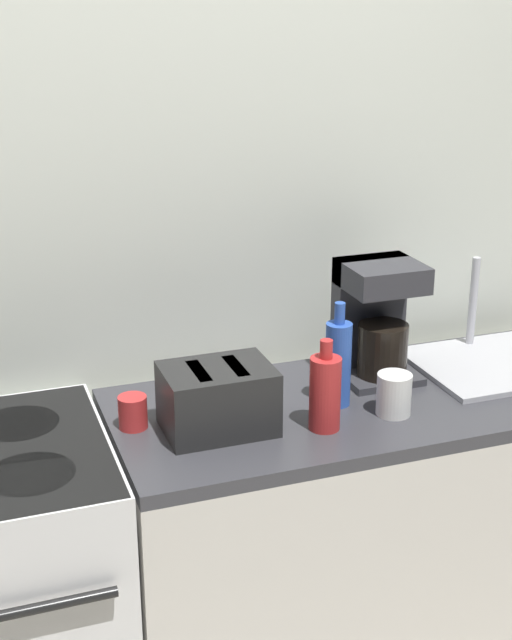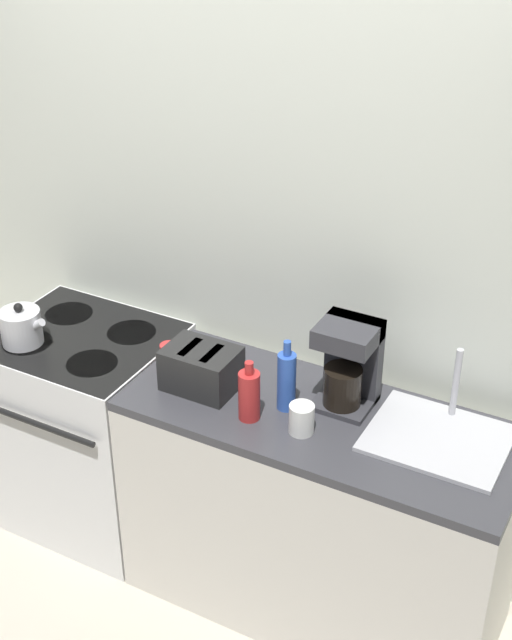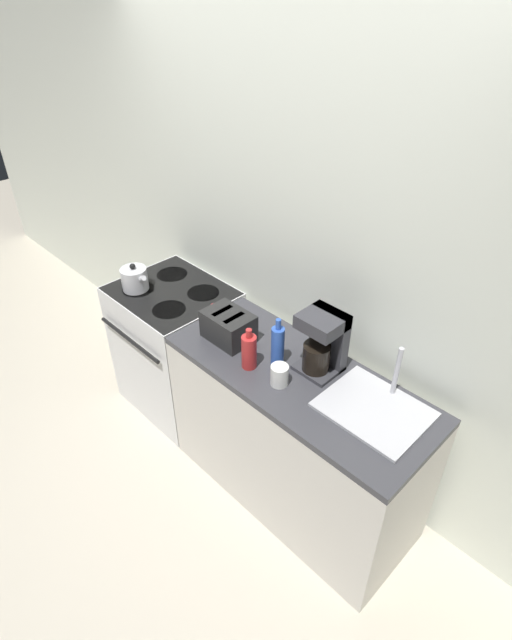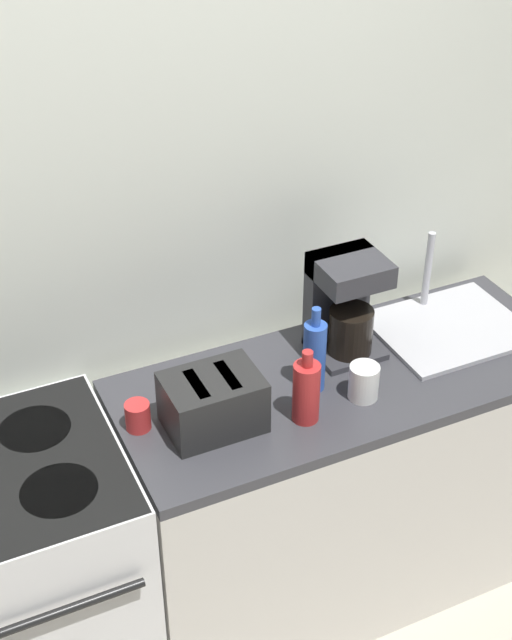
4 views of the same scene
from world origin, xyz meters
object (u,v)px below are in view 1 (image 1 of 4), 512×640
cup_red (133,412)px  cup_white (394,394)px  toaster (218,399)px  coffee_maker (376,318)px  bottle_red (325,392)px  bottle_blue (338,362)px

cup_red → cup_white: bearing=-13.0°
toaster → coffee_maker: coffee_maker is taller
coffee_maker → cup_white: size_ratio=3.05×
coffee_maker → bottle_red: coffee_maker is taller
cup_white → cup_red: size_ratio=1.31×
toaster → bottle_blue: 0.33m
toaster → bottle_blue: bottle_blue is taller
cup_white → cup_red: cup_white is taller
bottle_blue → toaster: bearing=-174.4°
bottle_blue → bottle_red: bearing=-126.9°
cup_white → cup_red: (-0.63, 0.15, -0.01)m
toaster → bottle_red: 0.26m
toaster → bottle_blue: size_ratio=0.95×
toaster → coffee_maker: bearing=18.4°
coffee_maker → cup_white: bearing=-105.4°
bottle_red → cup_red: bearing=159.8°
toaster → coffee_maker: (0.51, 0.17, 0.09)m
bottle_blue → cup_white: bottle_blue is taller
cup_white → toaster: bearing=171.2°
cup_white → bottle_blue: bearing=137.3°
cup_red → bottle_blue: bearing=-5.0°
toaster → cup_red: bearing=157.9°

